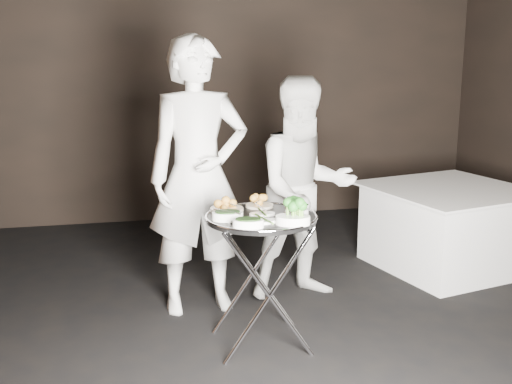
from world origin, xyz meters
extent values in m
cube|color=black|center=(0.00, 0.00, -0.03)|extent=(6.00, 7.00, 0.05)
cube|color=black|center=(0.00, 3.52, 1.50)|extent=(6.00, 0.05, 3.00)
cylinder|color=silver|center=(-0.08, 0.14, 0.40)|extent=(0.56, 0.03, 0.82)
cylinder|color=silver|center=(-0.08, 0.14, 0.40)|extent=(0.56, 0.03, 0.82)
cylinder|color=silver|center=(-0.08, 0.57, 0.40)|extent=(0.56, 0.03, 0.82)
cylinder|color=silver|center=(-0.08, 0.57, 0.40)|extent=(0.56, 0.03, 0.82)
cylinder|color=silver|center=(-0.32, 0.36, 0.79)|extent=(0.02, 0.47, 0.02)
cylinder|color=silver|center=(0.15, 0.36, 0.79)|extent=(0.02, 0.47, 0.02)
cylinder|color=black|center=(-0.08, 0.36, 0.82)|extent=(0.67, 0.67, 0.03)
torus|color=silver|center=(-0.08, 0.36, 0.83)|extent=(0.68, 0.68, 0.01)
cylinder|color=beige|center=(-0.27, 0.52, 0.84)|extent=(0.21, 0.21, 0.02)
cylinder|color=beige|center=(-0.04, 0.58, 0.84)|extent=(0.18, 0.18, 0.02)
cylinder|color=white|center=(0.16, 0.49, 0.86)|extent=(0.11, 0.11, 0.04)
cylinder|color=silver|center=(-0.26, 0.52, 0.89)|extent=(0.09, 0.19, 0.01)
cylinder|color=silver|center=(-0.03, 0.57, 0.89)|extent=(0.12, 0.17, 0.01)
cylinder|color=silver|center=(0.15, 0.49, 0.89)|extent=(0.01, 0.20, 0.01)
cylinder|color=silver|center=(-0.30, 0.31, 0.89)|extent=(0.14, 0.16, 0.01)
cylinder|color=silver|center=(0.14, 0.31, 0.89)|extent=(0.16, 0.14, 0.01)
cylinder|color=silver|center=(-0.08, 0.37, 0.89)|extent=(0.03, 0.20, 0.01)
imported|color=silver|center=(-0.38, 1.02, 0.96)|extent=(0.74, 0.52, 1.92)
imported|color=silver|center=(0.41, 1.09, 0.82)|extent=(0.84, 0.68, 1.63)
cube|color=white|center=(1.78, 1.44, 0.33)|extent=(1.07, 1.07, 0.67)
cube|color=white|center=(1.78, 1.44, 0.68)|extent=(1.21, 1.21, 0.02)
camera|label=1|loc=(-0.92, -3.29, 1.83)|focal=45.00mm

